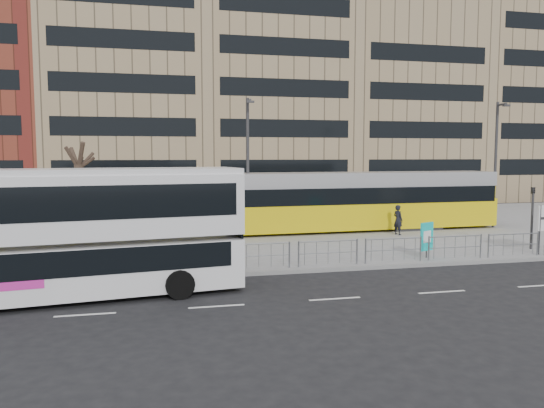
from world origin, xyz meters
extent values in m
plane|color=black|center=(0.00, 0.00, 0.00)|extent=(120.00, 120.00, 0.00)
cube|color=gray|center=(0.00, 12.00, 0.07)|extent=(64.00, 24.00, 0.15)
cube|color=gray|center=(0.00, 0.05, 0.07)|extent=(64.00, 0.25, 0.17)
cube|color=#907B5D|center=(-10.00, 34.00, 11.00)|extent=(14.00, 16.00, 22.00)
cube|color=#907B5D|center=(4.00, 34.00, 12.00)|extent=(14.00, 16.00, 24.00)
cube|color=#907B5D|center=(18.00, 34.00, 10.50)|extent=(14.00, 16.00, 21.00)
cube|color=#907B5D|center=(32.00, 34.00, 11.50)|extent=(14.00, 16.00, 23.00)
cylinder|color=gray|center=(2.00, 0.50, 1.20)|extent=(32.00, 0.05, 0.05)
cylinder|color=gray|center=(2.00, 0.50, 0.70)|extent=(32.00, 0.04, 0.04)
cube|color=white|center=(1.00, -4.00, 0.01)|extent=(62.00, 0.12, 0.01)
cube|color=silver|center=(-10.41, -2.00, 1.05)|extent=(11.19, 3.91, 1.69)
cube|color=silver|center=(-10.41, -2.00, 3.14)|extent=(11.19, 3.91, 2.09)
cube|color=silver|center=(-10.41, -2.00, 4.23)|extent=(11.18, 3.81, 0.30)
cube|color=black|center=(-9.92, -1.94, 1.44)|extent=(9.22, 3.70, 0.85)
cube|color=black|center=(-10.41, -2.00, 3.34)|extent=(10.60, 3.88, 1.10)
cylinder|color=black|center=(-7.09, -2.85, 0.50)|extent=(1.03, 0.42, 1.00)
cylinder|color=black|center=(-7.41, -0.34, 0.50)|extent=(1.03, 0.42, 1.00)
cube|color=#D7BC0B|center=(-1.67, 10.08, 1.19)|extent=(30.66, 3.86, 1.75)
cube|color=black|center=(-1.67, 10.08, 2.39)|extent=(30.22, 3.89, 0.98)
cube|color=#B4B4B9|center=(-1.67, 10.08, 3.32)|extent=(30.65, 3.63, 0.87)
cube|color=#D7BC0B|center=(12.96, 10.54, 1.90)|extent=(1.39, 2.50, 2.84)
cylinder|color=#2D2D30|center=(-1.67, 10.08, 2.01)|extent=(2.69, 2.69, 3.28)
cube|color=#2D2D30|center=(8.15, 10.39, 0.42)|extent=(3.36, 2.85, 0.55)
cube|color=#2D2D30|center=(-11.50, 9.77, 0.42)|extent=(3.36, 2.85, 0.55)
cylinder|color=#2D2D30|center=(9.82, 0.69, 1.31)|extent=(0.10, 0.10, 2.32)
cylinder|color=#2D2D30|center=(4.26, 1.15, 0.58)|extent=(0.06, 0.06, 0.87)
cube|color=#0DC1BD|center=(4.26, 1.15, 1.12)|extent=(0.81, 0.42, 1.30)
cube|color=white|center=(4.26, 1.11, 1.12)|extent=(0.50, 0.24, 0.54)
imported|color=black|center=(6.16, 7.89, 1.03)|extent=(0.62, 0.75, 1.76)
cylinder|color=#2D2D30|center=(-8.75, 1.01, 1.65)|extent=(0.12, 0.12, 3.00)
imported|color=#2D2D30|center=(-8.75, 1.01, 2.75)|extent=(0.19, 0.22, 1.00)
cylinder|color=#2D2D30|center=(10.50, 2.03, 1.65)|extent=(0.12, 0.12, 3.00)
imported|color=#2D2D30|center=(10.50, 2.03, 2.75)|extent=(0.22, 0.24, 1.00)
cylinder|color=#2D2D30|center=(-2.35, 10.37, 4.15)|extent=(0.18, 0.18, 8.01)
cylinder|color=#2D2D30|center=(-2.35, 9.97, 7.96)|extent=(0.14, 0.90, 0.14)
cube|color=#2D2D30|center=(-2.35, 9.52, 7.86)|extent=(0.45, 0.20, 0.12)
cylinder|color=#2D2D30|center=(13.69, 9.52, 4.17)|extent=(0.18, 0.18, 8.05)
cylinder|color=#2D2D30|center=(13.69, 9.12, 8.00)|extent=(0.14, 0.90, 0.14)
cube|color=#2D2D30|center=(13.69, 8.67, 7.90)|extent=(0.45, 0.20, 0.12)
cylinder|color=black|center=(-11.45, 7.26, 2.25)|extent=(0.44, 0.44, 4.21)
camera|label=1|loc=(-7.98, -20.57, 4.85)|focal=35.00mm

